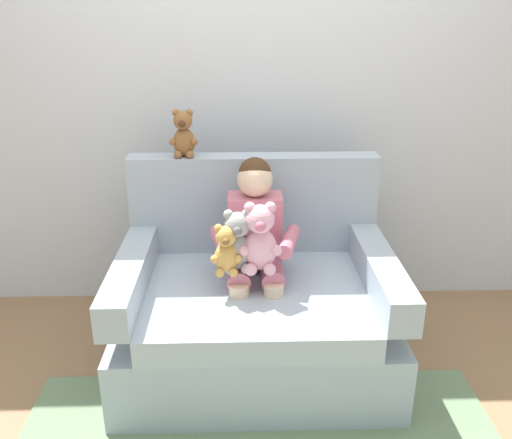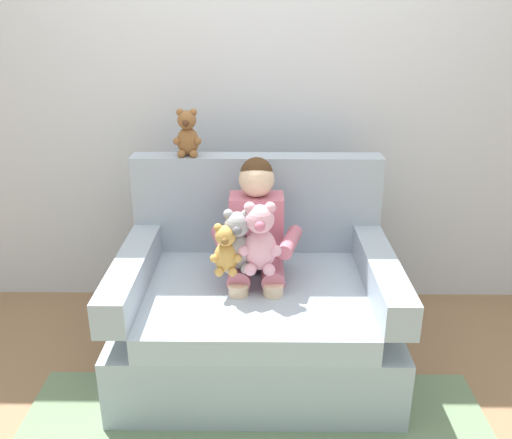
{
  "view_description": "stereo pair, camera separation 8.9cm",
  "coord_description": "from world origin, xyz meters",
  "px_view_note": "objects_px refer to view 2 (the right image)",
  "views": [
    {
      "loc": [
        -0.07,
        -2.3,
        1.71
      ],
      "look_at": [
        -0.0,
        -0.05,
        0.82
      ],
      "focal_mm": 37.93,
      "sensor_mm": 36.0,
      "label": 1
    },
    {
      "loc": [
        0.02,
        -2.3,
        1.71
      ],
      "look_at": [
        -0.0,
        -0.05,
        0.82
      ],
      "focal_mm": 37.93,
      "sensor_mm": 36.0,
      "label": 2
    }
  ],
  "objects_px": {
    "plush_pink": "(260,239)",
    "plush_grey": "(238,242)",
    "seated_child": "(256,236)",
    "plush_brown_on_backrest": "(187,134)",
    "armchair": "(256,307)",
    "plush_honey": "(226,250)"
  },
  "relations": [
    {
      "from": "plush_pink",
      "to": "plush_grey",
      "type": "bearing_deg",
      "value": 167.36
    },
    {
      "from": "seated_child",
      "to": "plush_brown_on_backrest",
      "type": "bearing_deg",
      "value": 138.54
    },
    {
      "from": "armchair",
      "to": "plush_brown_on_backrest",
      "type": "xyz_separation_m",
      "value": [
        -0.35,
        0.37,
        0.79
      ]
    },
    {
      "from": "seated_child",
      "to": "plush_grey",
      "type": "bearing_deg",
      "value": -118.38
    },
    {
      "from": "plush_pink",
      "to": "plush_grey",
      "type": "xyz_separation_m",
      "value": [
        -0.1,
        0.01,
        -0.02
      ]
    },
    {
      "from": "armchair",
      "to": "plush_honey",
      "type": "xyz_separation_m",
      "value": [
        -0.14,
        -0.14,
        0.38
      ]
    },
    {
      "from": "armchair",
      "to": "plush_honey",
      "type": "height_order",
      "value": "armchair"
    },
    {
      "from": "plush_honey",
      "to": "plush_grey",
      "type": "xyz_separation_m",
      "value": [
        0.05,
        0.04,
        0.02
      ]
    },
    {
      "from": "armchair",
      "to": "plush_pink",
      "type": "bearing_deg",
      "value": -81.77
    },
    {
      "from": "seated_child",
      "to": "plush_honey",
      "type": "height_order",
      "value": "seated_child"
    },
    {
      "from": "seated_child",
      "to": "plush_honey",
      "type": "bearing_deg",
      "value": -125.08
    },
    {
      "from": "armchair",
      "to": "plush_pink",
      "type": "height_order",
      "value": "armchair"
    },
    {
      "from": "plush_honey",
      "to": "plush_brown_on_backrest",
      "type": "height_order",
      "value": "plush_brown_on_backrest"
    },
    {
      "from": "plush_honey",
      "to": "plush_brown_on_backrest",
      "type": "relative_size",
      "value": 0.99
    },
    {
      "from": "plush_brown_on_backrest",
      "to": "plush_grey",
      "type": "bearing_deg",
      "value": -70.88
    },
    {
      "from": "armchair",
      "to": "seated_child",
      "type": "relative_size",
      "value": 1.58
    },
    {
      "from": "armchair",
      "to": "plush_grey",
      "type": "bearing_deg",
      "value": -128.01
    },
    {
      "from": "seated_child",
      "to": "plush_brown_on_backrest",
      "type": "relative_size",
      "value": 3.38
    },
    {
      "from": "plush_grey",
      "to": "seated_child",
      "type": "bearing_deg",
      "value": 76.35
    },
    {
      "from": "plush_honey",
      "to": "plush_brown_on_backrest",
      "type": "bearing_deg",
      "value": 129.81
    },
    {
      "from": "plush_pink",
      "to": "plush_grey",
      "type": "height_order",
      "value": "plush_pink"
    },
    {
      "from": "seated_child",
      "to": "plush_brown_on_backrest",
      "type": "height_order",
      "value": "plush_brown_on_backrest"
    }
  ]
}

